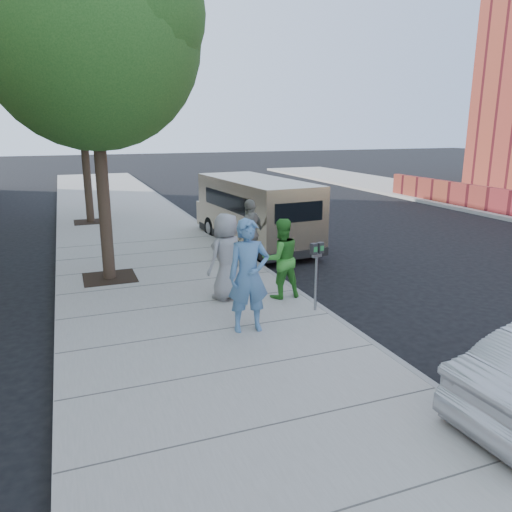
% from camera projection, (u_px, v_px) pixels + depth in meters
% --- Properties ---
extents(ground, '(120.00, 120.00, 0.00)m').
position_uv_depth(ground, '(234.00, 304.00, 10.45)').
color(ground, black).
rests_on(ground, ground).
extents(sidewalk, '(5.00, 60.00, 0.15)m').
position_uv_depth(sidewalk, '(188.00, 307.00, 10.08)').
color(sidewalk, gray).
rests_on(sidewalk, ground).
extents(curb_face, '(0.12, 60.00, 0.16)m').
position_uv_depth(curb_face, '(297.00, 293.00, 10.93)').
color(curb_face, gray).
rests_on(curb_face, ground).
extents(tree_near, '(4.62, 4.60, 7.53)m').
position_uv_depth(tree_near, '(93.00, 31.00, 10.43)').
color(tree_near, black).
rests_on(tree_near, sidewalk).
extents(tree_far, '(3.92, 3.80, 6.49)m').
position_uv_depth(tree_far, '(81.00, 89.00, 17.46)').
color(tree_far, black).
rests_on(tree_far, sidewalk).
extents(parking_meter, '(0.29, 0.16, 1.34)m').
position_uv_depth(parking_meter, '(317.00, 262.00, 9.48)').
color(parking_meter, gray).
rests_on(parking_meter, sidewalk).
extents(van, '(2.31, 5.72, 2.07)m').
position_uv_depth(van, '(255.00, 211.00, 15.31)').
color(van, tan).
rests_on(van, ground).
extents(person_officer, '(0.78, 0.56, 1.98)m').
position_uv_depth(person_officer, '(249.00, 276.00, 8.53)').
color(person_officer, '#517EAC').
rests_on(person_officer, sidewalk).
extents(person_green_shirt, '(0.81, 0.63, 1.66)m').
position_uv_depth(person_green_shirt, '(281.00, 258.00, 10.26)').
color(person_green_shirt, green).
rests_on(person_green_shirt, sidewalk).
extents(person_gray_shirt, '(1.03, 0.90, 1.78)m').
position_uv_depth(person_gray_shirt, '(226.00, 257.00, 10.17)').
color(person_gray_shirt, gray).
rests_on(person_gray_shirt, sidewalk).
extents(person_striped_polo, '(1.06, 0.94, 1.72)m').
position_uv_depth(person_striped_polo, '(251.00, 233.00, 12.52)').
color(person_striped_polo, gray).
rests_on(person_striped_polo, sidewalk).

